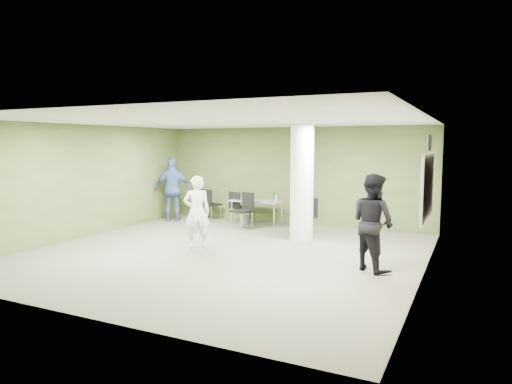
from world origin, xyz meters
The scene contains 17 objects.
floor centered at (0.00, 0.00, 0.00)m, with size 8.00×8.00×0.00m, color #4F4F3E.
ceiling centered at (0.00, 0.00, 2.80)m, with size 8.00×8.00×0.00m, color white.
wall_back centered at (0.00, 4.00, 1.40)m, with size 8.00×0.02×2.80m, color #414F25.
wall_left centered at (-4.00, 0.00, 1.40)m, with size 0.02×8.00×2.80m, color #414F25.
wall_right_cream centered at (4.00, 0.00, 1.40)m, with size 0.02×8.00×2.80m, color beige.
column centered at (1.00, 2.00, 1.40)m, with size 0.56×0.56×2.80m, color silver.
whiteboard centered at (3.92, 1.20, 1.50)m, with size 0.05×2.30×1.30m.
wall_clock centered at (3.92, 1.20, 2.35)m, with size 0.06×0.32×0.32m.
folding_table centered at (-0.85, 3.37, 0.66)m, with size 1.51×0.69×0.96m.
wastebasket centered at (-1.15, 3.21, 0.16)m, with size 0.27×0.27×0.32m, color #4C4C4C.
chair_back_left centered at (-2.54, 3.52, 0.55)m, with size 0.57×0.57×0.95m.
chair_back_right centered at (-1.53, 3.44, 0.54)m, with size 0.56×0.56×0.93m.
chair_table_left centered at (-0.95, 2.76, 0.58)m, with size 0.64×0.64×0.99m.
chair_table_right centered at (0.92, 2.65, 0.55)m, with size 0.54×0.54×0.95m.
woman_white centered at (-0.81, 0.17, 0.81)m, with size 0.59×0.39×1.62m, color silver.
man_black centered at (3.10, 0.02, 0.90)m, with size 0.87×0.68×1.79m, color black.
man_blue centered at (-3.40, 2.85, 0.96)m, with size 1.13×0.47×1.92m, color #39598E.
Camera 1 is at (4.75, -8.33, 2.33)m, focal length 32.00 mm.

